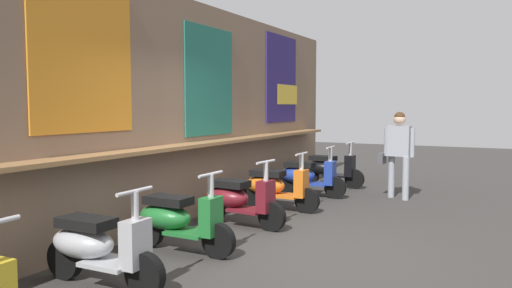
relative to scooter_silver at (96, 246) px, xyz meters
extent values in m
plane|color=#383533|center=(1.96, -1.08, -0.39)|extent=(33.66, 33.66, 0.00)
cube|color=#7F6651|center=(1.96, 0.94, 1.26)|extent=(12.02, 0.25, 3.29)
cube|color=olive|center=(1.96, 0.64, 0.76)|extent=(10.82, 0.36, 0.05)
cube|color=orange|center=(0.67, 0.80, 1.85)|extent=(1.47, 0.02, 1.65)
cube|color=#236B5B|center=(3.23, 0.80, 1.71)|extent=(1.33, 0.02, 1.70)
cube|color=navy|center=(5.94, 0.80, 1.88)|extent=(1.41, 0.02, 1.78)
cube|color=gold|center=(6.22, 0.80, 1.57)|extent=(0.99, 0.03, 0.41)
ellipsoid|color=#B2B5BA|center=(0.00, 0.17, 0.01)|extent=(0.39, 0.71, 0.30)
cube|color=black|center=(0.00, 0.12, 0.21)|extent=(0.31, 0.56, 0.10)
cube|color=#B2B5BA|center=(0.00, -0.18, -0.14)|extent=(0.39, 0.51, 0.04)
cube|color=#B2B5BA|center=(0.01, -0.48, 0.08)|extent=(0.28, 0.16, 0.44)
cylinder|color=#B7B7BC|center=(0.01, -0.48, 0.21)|extent=(0.07, 0.07, 0.70)
cylinder|color=#B7B7BC|center=(0.01, -0.48, 0.56)|extent=(0.46, 0.04, 0.04)
cylinder|color=black|center=(0.01, -0.58, -0.19)|extent=(0.11, 0.40, 0.40)
cylinder|color=black|center=(-0.01, 0.42, -0.19)|extent=(0.11, 0.40, 0.40)
ellipsoid|color=#237533|center=(1.26, 0.17, 0.01)|extent=(0.38, 0.70, 0.30)
cube|color=black|center=(1.26, 0.12, 0.21)|extent=(0.30, 0.55, 0.10)
cube|color=#237533|center=(1.26, -0.18, -0.14)|extent=(0.38, 0.50, 0.04)
cube|color=#237533|center=(1.26, -0.48, 0.08)|extent=(0.28, 0.16, 0.44)
cylinder|color=#B7B7BC|center=(1.26, -0.48, 0.21)|extent=(0.07, 0.07, 0.70)
cylinder|color=#B7B7BC|center=(1.26, -0.48, 0.56)|extent=(0.46, 0.04, 0.04)
cylinder|color=black|center=(1.26, -0.58, -0.19)|extent=(0.10, 0.40, 0.40)
cylinder|color=black|center=(1.26, 0.42, -0.19)|extent=(0.10, 0.40, 0.40)
ellipsoid|color=maroon|center=(2.69, 0.17, 0.01)|extent=(0.43, 0.72, 0.30)
cube|color=black|center=(2.69, 0.12, 0.21)|extent=(0.34, 0.57, 0.10)
cube|color=maroon|center=(2.66, -0.18, -0.14)|extent=(0.41, 0.53, 0.04)
cube|color=maroon|center=(2.64, -0.48, 0.08)|extent=(0.29, 0.18, 0.44)
cylinder|color=#B7B7BC|center=(2.64, -0.48, 0.21)|extent=(0.07, 0.07, 0.70)
cylinder|color=#B7B7BC|center=(2.64, -0.48, 0.56)|extent=(0.46, 0.07, 0.04)
cylinder|color=black|center=(2.64, -0.58, -0.19)|extent=(0.13, 0.41, 0.40)
cylinder|color=black|center=(2.71, 0.42, -0.19)|extent=(0.13, 0.41, 0.40)
ellipsoid|color=orange|center=(3.92, 0.17, 0.01)|extent=(0.39, 0.70, 0.30)
cube|color=black|center=(3.92, 0.12, 0.21)|extent=(0.31, 0.55, 0.10)
cube|color=orange|center=(3.92, -0.18, -0.14)|extent=(0.39, 0.50, 0.04)
cube|color=orange|center=(3.93, -0.48, 0.08)|extent=(0.28, 0.16, 0.44)
cylinder|color=#B7B7BC|center=(3.93, -0.48, 0.21)|extent=(0.07, 0.07, 0.70)
cylinder|color=#B7B7BC|center=(3.93, -0.48, 0.56)|extent=(0.46, 0.04, 0.04)
cylinder|color=black|center=(3.93, -0.58, -0.19)|extent=(0.11, 0.40, 0.40)
cylinder|color=black|center=(3.91, 0.42, -0.19)|extent=(0.11, 0.40, 0.40)
ellipsoid|color=#233D9E|center=(5.30, 0.17, 0.01)|extent=(0.41, 0.72, 0.30)
cube|color=black|center=(5.30, 0.12, 0.21)|extent=(0.33, 0.56, 0.10)
cube|color=#233D9E|center=(5.31, -0.18, -0.14)|extent=(0.40, 0.52, 0.04)
cube|color=#233D9E|center=(5.33, -0.48, 0.08)|extent=(0.29, 0.17, 0.44)
cylinder|color=#B7B7BC|center=(5.33, -0.48, 0.21)|extent=(0.07, 0.07, 0.70)
cylinder|color=#B7B7BC|center=(5.33, -0.48, 0.56)|extent=(0.46, 0.06, 0.04)
cylinder|color=black|center=(5.33, -0.58, -0.19)|extent=(0.12, 0.40, 0.40)
cylinder|color=black|center=(5.28, 0.42, -0.19)|extent=(0.12, 0.40, 0.40)
ellipsoid|color=black|center=(6.58, 0.17, 0.01)|extent=(0.39, 0.71, 0.30)
cube|color=black|center=(6.58, 0.12, 0.21)|extent=(0.31, 0.56, 0.10)
cube|color=black|center=(6.58, -0.18, -0.14)|extent=(0.39, 0.51, 0.04)
cube|color=black|center=(6.57, -0.48, 0.08)|extent=(0.28, 0.17, 0.44)
cylinder|color=#B7B7BC|center=(6.57, -0.48, 0.21)|extent=(0.07, 0.07, 0.70)
cylinder|color=#B7B7BC|center=(6.57, -0.48, 0.56)|extent=(0.46, 0.05, 0.04)
cylinder|color=black|center=(6.57, -0.58, -0.19)|extent=(0.11, 0.40, 0.40)
cylinder|color=black|center=(6.59, 0.42, -0.19)|extent=(0.11, 0.40, 0.40)
cylinder|color=#999EA8|center=(5.78, -1.76, 0.01)|extent=(0.12, 0.12, 0.79)
cylinder|color=#999EA8|center=(5.93, -1.47, 0.01)|extent=(0.12, 0.12, 0.79)
cube|color=#999EA8|center=(5.85, -1.62, 0.68)|extent=(0.22, 0.41, 0.56)
sphere|color=beige|center=(5.85, -1.62, 1.08)|extent=(0.21, 0.21, 0.21)
sphere|color=#472D19|center=(5.85, -1.62, 1.12)|extent=(0.20, 0.20, 0.20)
cylinder|color=#999EA8|center=(5.84, -1.86, 0.66)|extent=(0.08, 0.08, 0.53)
cylinder|color=#999EA8|center=(5.86, -1.38, 0.66)|extent=(0.08, 0.08, 0.53)
cube|color=#4C4C51|center=(5.85, -1.31, 0.35)|extent=(0.26, 0.11, 0.20)
camera|label=1|loc=(-3.35, -3.47, 1.32)|focal=34.56mm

